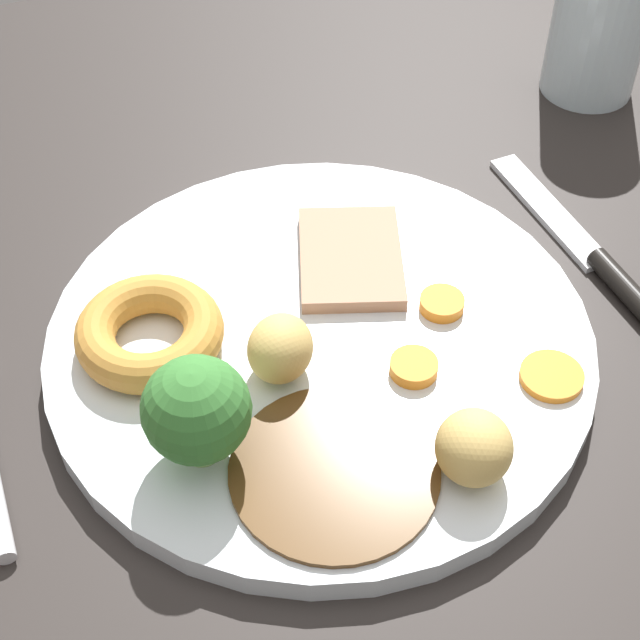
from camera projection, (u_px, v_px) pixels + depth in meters
The scene contains 13 objects.
dining_table at pixel (383, 364), 51.83cm from camera, with size 120.00×84.00×3.60cm, color #2B2623.
dinner_plate at pixel (320, 343), 49.55cm from camera, with size 27.77×27.77×1.40cm, color white.
gravy_pool at pixel (334, 471), 43.20cm from camera, with size 9.51×9.51×0.30cm, color #563819.
meat_slice_main at pixel (345, 259), 52.16cm from camera, with size 7.46×5.44×0.80cm, color tan.
yorkshire_pudding at pixel (149, 332), 47.72cm from camera, with size 7.37×7.37×2.01cm, color #C68938.
roast_potato_left at pixel (280, 348), 46.21cm from camera, with size 3.61×3.13×3.23cm, color #D8B260.
roast_potato_right at pixel (470, 449), 42.24cm from camera, with size 3.64×3.43×3.25cm, color #D8B260.
carrot_coin_front at pixel (411, 368), 47.06cm from camera, with size 2.38×2.38×0.67cm, color orange.
carrot_coin_back at pixel (440, 301), 50.13cm from camera, with size 2.32×2.32×0.67cm, color orange.
carrot_coin_side at pixel (552, 376), 46.86cm from camera, with size 3.10×3.10×0.42cm, color orange.
broccoli_floret at pixel (197, 411), 41.79cm from camera, with size 4.86×4.86×5.61cm.
knife at pixel (605, 269), 53.60cm from camera, with size 2.35×18.55×1.20cm.
water_glass at pixel (600, 23), 62.73cm from camera, with size 6.21×6.21×9.84cm, color silver.
Camera 1 is at (-15.07, -30.14, 41.40)cm, focal length 54.49 mm.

